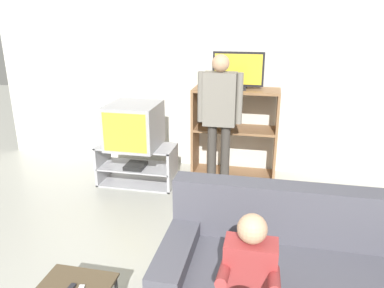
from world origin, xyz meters
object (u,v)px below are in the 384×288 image
(media_shelf, at_px, (235,132))
(television_flat, at_px, (238,72))
(couch, at_px, (296,282))
(person_standing_adult, at_px, (220,110))
(television_main, at_px, (134,125))
(tv_stand, at_px, (137,165))

(media_shelf, bearing_deg, television_flat, -40.87)
(couch, bearing_deg, person_standing_adult, 112.78)
(television_main, height_order, person_standing_adult, person_standing_adult)
(couch, bearing_deg, media_shelf, 105.66)
(television_main, relative_size, television_flat, 1.02)
(person_standing_adult, bearing_deg, television_main, -175.75)
(couch, relative_size, person_standing_adult, 1.14)
(television_main, relative_size, media_shelf, 0.55)
(television_main, xyz_separation_m, media_shelf, (1.20, 0.56, -0.18))
(television_main, bearing_deg, media_shelf, 24.96)
(television_main, distance_m, person_standing_adult, 1.08)
(television_main, bearing_deg, tv_stand, 66.10)
(media_shelf, bearing_deg, television_main, -155.04)
(television_flat, bearing_deg, couch, -74.58)
(media_shelf, bearing_deg, person_standing_adult, -106.84)
(tv_stand, distance_m, person_standing_adult, 1.30)
(television_main, relative_size, person_standing_adult, 0.39)
(media_shelf, relative_size, person_standing_adult, 0.71)
(person_standing_adult, bearing_deg, tv_stand, -176.55)
(tv_stand, xyz_separation_m, media_shelf, (1.19, 0.54, 0.35))
(tv_stand, bearing_deg, couch, -45.78)
(couch, bearing_deg, television_main, 134.55)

